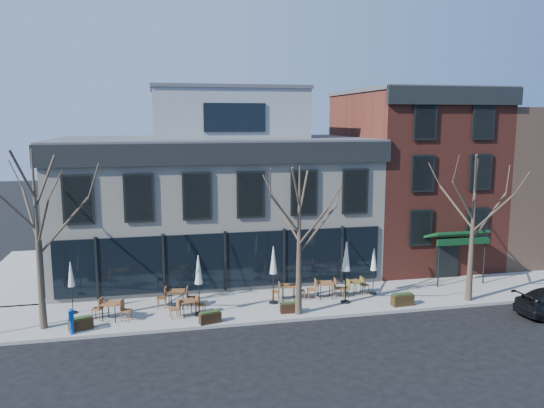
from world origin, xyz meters
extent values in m
plane|color=black|center=(0.00, 0.00, 0.00)|extent=(120.00, 120.00, 0.00)
cube|color=gray|center=(3.25, -2.15, 0.07)|extent=(33.50, 4.70, 0.15)
cube|color=gray|center=(-11.25, 6.00, 0.07)|extent=(4.50, 12.00, 0.15)
cube|color=beige|center=(0.00, 5.00, 4.00)|extent=(18.00, 10.00, 8.00)
cube|color=#47474C|center=(0.00, 5.00, 8.05)|extent=(18.30, 10.30, 0.30)
cube|color=black|center=(0.00, -0.12, 7.55)|extent=(18.30, 0.25, 1.10)
cube|color=black|center=(-9.12, 5.00, 7.55)|extent=(0.25, 10.30, 1.10)
cube|color=black|center=(0.00, -0.06, 1.90)|extent=(17.20, 0.12, 3.00)
cube|color=black|center=(-9.06, 4.00, 1.90)|extent=(0.12, 7.50, 3.00)
cube|color=gray|center=(1.00, 6.00, 9.60)|extent=(9.00, 6.50, 3.00)
cube|color=maroon|center=(13.00, 5.00, 5.50)|extent=(8.00, 10.00, 11.00)
cube|color=#47474C|center=(13.00, 5.00, 11.05)|extent=(8.20, 10.20, 0.25)
cube|color=black|center=(13.00, -0.12, 10.60)|extent=(8.20, 0.25, 1.00)
cube|color=#0B3417|center=(13.00, -0.85, 2.90)|extent=(3.20, 1.66, 0.67)
cube|color=black|center=(13.00, -0.05, 1.25)|extent=(1.40, 0.10, 2.50)
cube|color=#8C664C|center=(23.00, 6.00, 5.00)|extent=(12.00, 12.00, 10.00)
cone|color=#382B21|center=(-8.50, -3.20, 4.11)|extent=(0.34, 0.34, 7.92)
cylinder|color=#382B21|center=(-7.43, -3.01, 4.68)|extent=(2.23, 0.50, 2.48)
cylinder|color=#382B21|center=(-8.95, -2.23, 5.14)|extent=(1.03, 2.05, 2.14)
cylinder|color=#382B21|center=(-9.34, -3.51, 5.65)|extent=(1.80, 0.75, 2.21)
cylinder|color=#382B21|center=(-8.05, -4.16, 5.05)|extent=(1.03, 2.04, 2.28)
cone|color=#382B21|center=(3.00, -3.90, 3.67)|extent=(0.34, 0.34, 7.04)
cylinder|color=#382B21|center=(3.95, -3.73, 4.18)|extent=(2.00, 0.46, 2.21)
cylinder|color=#382B21|center=(2.60, -3.04, 4.59)|extent=(0.93, 1.84, 1.91)
cylinder|color=#382B21|center=(2.25, -4.17, 5.04)|extent=(1.61, 0.68, 1.97)
cylinder|color=#382B21|center=(3.40, -4.76, 4.51)|extent=(0.93, 1.83, 2.03)
cone|color=#382B21|center=(12.00, -3.90, 3.89)|extent=(0.34, 0.34, 7.48)
cylinder|color=#382B21|center=(13.01, -3.72, 4.43)|extent=(2.12, 0.48, 2.35)
cylinder|color=#382B21|center=(11.57, -2.99, 4.86)|extent=(0.98, 1.94, 2.03)
cylinder|color=#382B21|center=(11.20, -4.19, 5.35)|extent=(1.71, 0.71, 2.09)
cylinder|color=#382B21|center=(12.42, -4.81, 4.78)|extent=(0.98, 1.94, 2.16)
cylinder|color=#0D47B3|center=(-7.17, -4.20, 0.46)|extent=(0.18, 0.18, 0.63)
cube|color=#0D47B3|center=(-7.17, -4.20, 1.00)|extent=(0.24, 0.22, 0.45)
cone|color=#0D47B3|center=(-7.17, -4.20, 1.27)|extent=(0.23, 0.23, 0.11)
cube|color=brown|center=(-5.62, -2.86, 0.95)|extent=(0.99, 0.99, 0.04)
cylinder|color=black|center=(-6.01, -3.04, 0.54)|extent=(0.04, 0.04, 0.79)
cylinder|color=black|center=(-5.44, -3.26, 0.54)|extent=(0.04, 0.04, 0.79)
cylinder|color=black|center=(-5.79, -2.47, 0.54)|extent=(0.04, 0.04, 0.79)
cylinder|color=black|center=(-5.22, -2.69, 0.54)|extent=(0.04, 0.04, 0.79)
cube|color=brown|center=(-2.64, -1.83, 0.97)|extent=(0.92, 0.92, 0.04)
cylinder|color=black|center=(-3.00, -2.09, 0.55)|extent=(0.04, 0.04, 0.81)
cylinder|color=black|center=(-2.38, -2.20, 0.55)|extent=(0.04, 0.04, 0.81)
cylinder|color=black|center=(-2.89, -1.47, 0.55)|extent=(0.04, 0.04, 0.81)
cylinder|color=black|center=(-2.27, -1.58, 0.55)|extent=(0.04, 0.04, 0.81)
cube|color=brown|center=(-2.17, -3.09, 0.88)|extent=(0.85, 0.85, 0.04)
cylinder|color=black|center=(-2.37, -3.43, 0.51)|extent=(0.04, 0.04, 0.72)
cylinder|color=black|center=(-1.83, -3.29, 0.51)|extent=(0.04, 0.04, 0.72)
cylinder|color=black|center=(-2.51, -2.89, 0.51)|extent=(0.04, 0.04, 0.72)
cylinder|color=black|center=(-1.97, -2.75, 0.51)|extent=(0.04, 0.04, 0.72)
cube|color=brown|center=(3.00, -1.88, 0.89)|extent=(0.80, 0.80, 0.04)
cylinder|color=black|center=(2.68, -2.13, 0.51)|extent=(0.04, 0.04, 0.73)
cylinder|color=black|center=(3.24, -2.20, 0.51)|extent=(0.04, 0.04, 0.73)
cylinder|color=black|center=(2.76, -1.57, 0.51)|extent=(0.04, 0.04, 0.73)
cylinder|color=black|center=(3.32, -1.64, 0.51)|extent=(0.04, 0.04, 0.73)
cube|color=brown|center=(4.93, -2.04, 0.95)|extent=(0.84, 0.84, 0.04)
cylinder|color=black|center=(4.59, -2.31, 0.54)|extent=(0.04, 0.04, 0.79)
cylinder|color=black|center=(5.20, -2.37, 0.54)|extent=(0.04, 0.04, 0.79)
cylinder|color=black|center=(4.65, -1.70, 0.54)|extent=(0.04, 0.04, 0.79)
cylinder|color=black|center=(5.26, -1.76, 0.54)|extent=(0.04, 0.04, 0.79)
cube|color=brown|center=(6.63, -1.85, 0.86)|extent=(0.84, 0.84, 0.04)
cylinder|color=black|center=(6.44, -2.18, 0.50)|extent=(0.04, 0.04, 0.70)
cylinder|color=black|center=(6.97, -2.04, 0.50)|extent=(0.04, 0.04, 0.70)
cylinder|color=black|center=(6.30, -1.66, 0.50)|extent=(0.04, 0.04, 0.70)
cylinder|color=black|center=(6.82, -1.51, 0.50)|extent=(0.04, 0.04, 0.70)
cylinder|color=black|center=(-7.50, -1.54, 0.18)|extent=(0.40, 0.40, 0.05)
cylinder|color=black|center=(-7.50, -1.54, 1.15)|extent=(0.05, 0.05, 2.01)
cone|color=#B7BCAF|center=(-7.50, -1.54, 2.07)|extent=(0.33, 0.33, 1.19)
cylinder|color=black|center=(-1.63, -3.05, 0.18)|extent=(0.46, 0.46, 0.06)
cylinder|color=black|center=(-1.63, -3.05, 1.31)|extent=(0.05, 0.05, 2.32)
cone|color=beige|center=(-1.63, -3.05, 2.36)|extent=(0.38, 0.38, 1.37)
cylinder|color=black|center=(2.15, -2.21, 0.18)|extent=(0.47, 0.47, 0.06)
cylinder|color=black|center=(2.15, -2.21, 1.32)|extent=(0.05, 0.05, 2.34)
cone|color=beige|center=(2.15, -2.21, 2.38)|extent=(0.38, 0.38, 1.38)
cylinder|color=black|center=(5.71, -2.92, 0.18)|extent=(0.50, 0.50, 0.07)
cylinder|color=black|center=(5.71, -2.92, 1.41)|extent=(0.06, 0.06, 2.51)
cone|color=white|center=(5.71, -2.92, 2.55)|extent=(0.41, 0.41, 1.48)
cylinder|color=black|center=(7.60, -1.97, 0.18)|extent=(0.40, 0.40, 0.05)
cylinder|color=black|center=(7.60, -1.97, 1.14)|extent=(0.05, 0.05, 1.98)
cone|color=silver|center=(7.60, -1.97, 2.04)|extent=(0.32, 0.32, 1.17)
cube|color=black|center=(-6.86, -3.76, 0.40)|extent=(1.09, 0.73, 0.51)
cube|color=#1E3314|center=(-6.86, -3.76, 0.68)|extent=(0.97, 0.62, 0.08)
cube|color=black|center=(-1.23, -4.18, 0.39)|extent=(1.04, 0.60, 0.49)
cube|color=#1E3314|center=(-1.23, -4.18, 0.66)|extent=(0.93, 0.50, 0.08)
cube|color=black|center=(2.62, -3.67, 0.37)|extent=(0.92, 0.40, 0.45)
cube|color=#1E3314|center=(2.62, -3.67, 0.62)|extent=(0.82, 0.33, 0.07)
cube|color=#302210|center=(8.35, -3.90, 0.42)|extent=(1.11, 0.49, 0.55)
cube|color=#1E3314|center=(8.35, -3.90, 0.72)|extent=(1.00, 0.40, 0.09)
camera|label=1|loc=(-3.35, -27.16, 9.28)|focal=35.00mm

